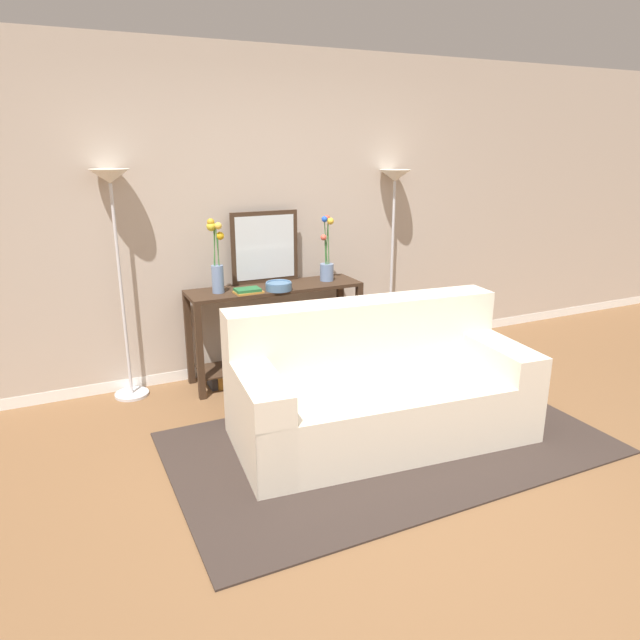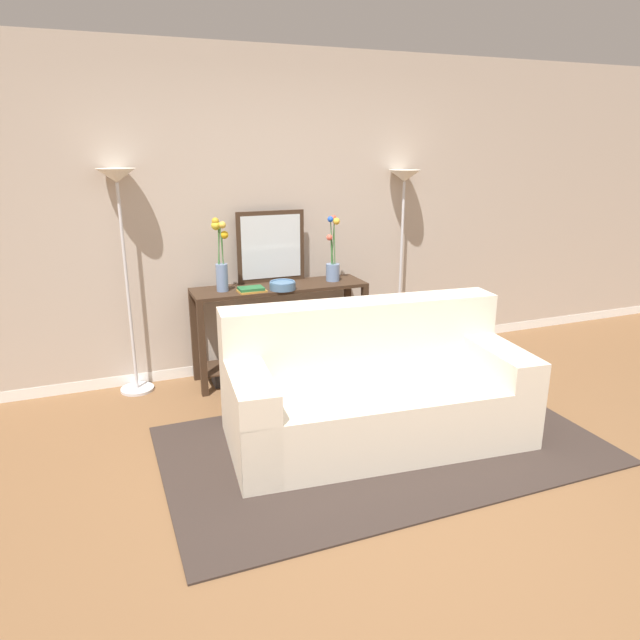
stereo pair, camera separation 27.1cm
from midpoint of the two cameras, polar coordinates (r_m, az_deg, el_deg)
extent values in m
cube|color=brown|center=(3.38, 10.31, -17.79)|extent=(16.00, 16.00, 0.02)
cube|color=white|center=(5.27, -3.22, -3.69)|extent=(12.00, 0.15, 0.09)
cube|color=#B7A899|center=(4.96, -3.47, 10.73)|extent=(12.00, 0.14, 2.55)
cube|color=#332823|center=(3.93, 8.18, -12.10)|extent=(2.80, 1.61, 0.01)
cube|color=beige|center=(3.91, 7.57, -8.84)|extent=(2.01, 1.08, 0.42)
cube|color=beige|center=(4.02, 6.01, -1.30)|extent=(1.95, 0.44, 0.46)
cube|color=beige|center=(3.64, -4.87, -9.25)|extent=(0.32, 0.92, 0.60)
cube|color=beige|center=(4.27, 18.17, -6.00)|extent=(0.32, 0.92, 0.60)
cube|color=#382619|center=(4.75, -2.35, 3.22)|extent=(1.43, 0.40, 0.03)
cube|color=#382619|center=(4.94, -2.26, -3.88)|extent=(1.32, 0.34, 0.01)
cube|color=#382619|center=(4.53, -9.82, -2.94)|extent=(0.05, 0.05, 0.76)
cube|color=#382619|center=(4.97, 5.91, -0.96)|extent=(0.05, 0.05, 0.76)
cube|color=#382619|center=(4.85, -10.69, -1.62)|extent=(0.05, 0.05, 0.76)
cube|color=#382619|center=(5.27, 4.17, 0.13)|extent=(0.05, 0.05, 0.76)
cylinder|color=silver|center=(4.88, -15.99, -6.54)|extent=(0.26, 0.26, 0.02)
cylinder|color=silver|center=(4.63, -16.80, 2.78)|extent=(0.02, 0.02, 1.61)
cone|color=silver|center=(4.50, -17.75, 13.38)|extent=(0.28, 0.28, 0.10)
cylinder|color=silver|center=(5.57, 8.99, -3.09)|extent=(0.26, 0.26, 0.02)
cylinder|color=silver|center=(5.36, 9.38, 4.89)|extent=(0.02, 0.02, 1.56)
cone|color=silver|center=(5.25, 9.83, 13.79)|extent=(0.28, 0.28, 0.10)
cube|color=#382619|center=(4.84, -3.24, 7.20)|extent=(0.58, 0.02, 0.59)
cube|color=silver|center=(4.83, -3.20, 7.18)|extent=(0.51, 0.01, 0.52)
cylinder|color=#6B84AD|center=(4.59, -7.94, 4.14)|extent=(0.09, 0.09, 0.22)
cylinder|color=#3D7538|center=(4.55, -8.24, 7.51)|extent=(0.02, 0.02, 0.33)
sphere|color=gold|center=(4.53, -8.56, 9.58)|extent=(0.06, 0.06, 0.06)
cylinder|color=#3D7538|center=(4.53, -7.96, 7.33)|extent=(0.02, 0.02, 0.31)
sphere|color=gold|center=(4.49, -7.86, 9.23)|extent=(0.05, 0.05, 0.05)
cylinder|color=#3D7538|center=(4.55, -7.88, 6.86)|extent=(0.01, 0.04, 0.23)
sphere|color=gold|center=(4.53, -7.68, 8.28)|extent=(0.06, 0.06, 0.06)
cylinder|color=#3D7538|center=(4.55, -8.22, 7.31)|extent=(0.04, 0.03, 0.30)
sphere|color=gold|center=(4.54, -8.51, 9.17)|extent=(0.07, 0.07, 0.07)
cylinder|color=#6B84AD|center=(4.91, 2.85, 4.69)|extent=(0.12, 0.12, 0.14)
cylinder|color=#3D7538|center=(4.88, 2.91, 7.74)|extent=(0.02, 0.02, 0.38)
sphere|color=#E24C37|center=(4.87, 2.96, 9.97)|extent=(0.05, 0.05, 0.05)
cylinder|color=#3D7538|center=(4.87, 2.72, 6.80)|extent=(0.01, 0.02, 0.23)
sphere|color=#E65844|center=(4.83, 2.55, 8.10)|extent=(0.05, 0.05, 0.05)
cylinder|color=#3D7538|center=(4.85, 2.78, 7.67)|extent=(0.02, 0.03, 0.38)
sphere|color=blue|center=(4.81, 2.67, 9.86)|extent=(0.05, 0.05, 0.05)
cylinder|color=#3D7538|center=(4.85, 3.05, 7.57)|extent=(0.02, 0.01, 0.36)
sphere|color=gold|center=(4.81, 3.26, 9.66)|extent=(0.06, 0.06, 0.06)
cylinder|color=#4C7093|center=(4.62, -2.03, 3.36)|extent=(0.21, 0.21, 0.06)
torus|color=#4C7093|center=(4.61, -2.03, 3.75)|extent=(0.20, 0.20, 0.01)
cube|color=#B77F33|center=(4.56, -5.03, 2.85)|extent=(0.22, 0.15, 0.01)
cube|color=#236033|center=(4.56, -5.11, 3.08)|extent=(0.19, 0.13, 0.02)
cube|color=#2D2D33|center=(4.83, -8.58, -5.70)|extent=(0.05, 0.16, 0.11)
cube|color=#B77F33|center=(4.84, -8.05, -5.63)|extent=(0.04, 0.18, 0.11)
cube|color=#236033|center=(4.85, -7.55, -5.53)|extent=(0.04, 0.16, 0.12)
cube|color=maroon|center=(4.86, -7.09, -5.54)|extent=(0.04, 0.15, 0.11)
cube|color=slate|center=(4.87, -6.51, -5.49)|extent=(0.06, 0.17, 0.10)
cube|color=tan|center=(4.88, -6.01, -5.37)|extent=(0.02, 0.18, 0.11)
cube|color=#BC3328|center=(4.89, -5.66, -5.39)|extent=(0.03, 0.15, 0.10)
cube|color=silver|center=(4.89, -5.32, -5.25)|extent=(0.03, 0.17, 0.12)
cube|color=#1E7075|center=(4.91, -4.85, -5.30)|extent=(0.05, 0.17, 0.10)
cube|color=#6B3360|center=(4.92, -4.43, -5.20)|extent=(0.03, 0.15, 0.10)
camera|label=1|loc=(0.14, -88.17, 0.56)|focal=32.56mm
camera|label=2|loc=(0.14, 91.83, -0.56)|focal=32.56mm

